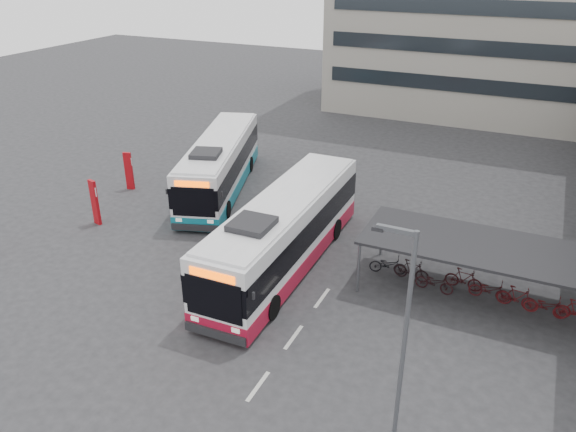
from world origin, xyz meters
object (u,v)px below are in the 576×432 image
at_px(bus_main, 284,232).
at_px(lamp_post, 403,327).
at_px(pedestrian, 247,252).
at_px(bus_teal, 220,165).

xyz_separation_m(bus_main, lamp_post, (7.47, -7.93, 2.34)).
height_order(bus_main, pedestrian, bus_main).
height_order(bus_teal, lamp_post, lamp_post).
relative_size(bus_teal, pedestrian, 7.28).
bearing_deg(bus_teal, bus_main, -59.63).
bearing_deg(lamp_post, bus_teal, 136.29).
xyz_separation_m(bus_teal, pedestrian, (6.05, -7.66, -0.82)).
distance_m(pedestrian, lamp_post, 11.80).
distance_m(bus_main, bus_teal, 10.08).
height_order(bus_main, lamp_post, lamp_post).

